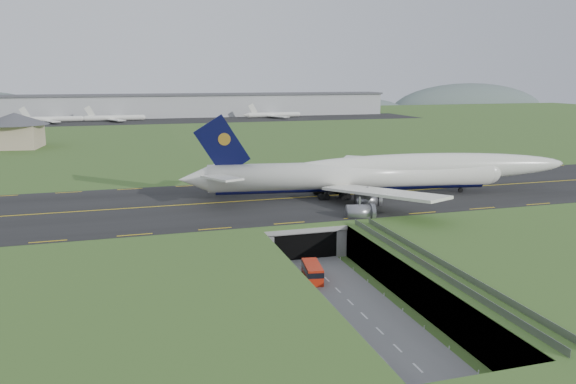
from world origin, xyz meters
name	(u,v)px	position (x,y,z in m)	size (l,w,h in m)	color
ground	(321,274)	(0.00, 0.00, 0.00)	(900.00, 900.00, 0.00)	#3C6227
airfield_deck	(321,258)	(0.00, 0.00, 3.00)	(800.00, 800.00, 6.00)	gray
trench_road	(337,290)	(0.00, -7.50, 0.10)	(12.00, 75.00, 0.20)	slate
taxiway	(271,200)	(0.00, 33.00, 6.09)	(800.00, 44.00, 0.18)	black
tunnel_portal	(292,230)	(0.00, 16.71, 3.33)	(17.00, 22.30, 6.00)	gray
guideway	(440,276)	(11.00, -19.11, 5.32)	(3.00, 53.00, 7.05)	#A8A8A3
jumbo_jet	(380,173)	(25.33, 30.33, 11.29)	(91.43, 58.95, 19.68)	white
shuttle_tram	(312,272)	(-2.38, -2.52, 1.57)	(3.64, 7.24, 2.84)	red
service_building	(15,127)	(-69.93, 149.80, 14.05)	(27.68, 27.68, 13.59)	#C1AA8B
cargo_terminal	(168,105)	(-0.13, 299.41, 13.96)	(320.00, 67.00, 15.60)	#B2B2B2
distant_hills	(228,117)	(64.38, 430.00, -4.00)	(700.00, 91.00, 60.00)	#566761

